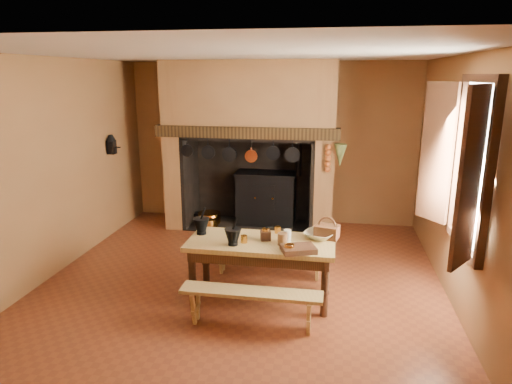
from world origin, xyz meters
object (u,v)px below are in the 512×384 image
bench_front (251,300)px  mixing_bowl (320,235)px  work_table (261,250)px  wicker_basket (327,231)px  iron_range (267,198)px  coffee_grinder (266,234)px

bench_front → mixing_bowl: mixing_bowl is taller
work_table → wicker_basket: (0.74, 0.23, 0.20)m
wicker_basket → iron_range: bearing=127.5°
iron_range → mixing_bowl: size_ratio=4.66×
bench_front → mixing_bowl: 1.15m
wicker_basket → work_table: bearing=-148.5°
iron_range → wicker_basket: iron_range is taller
bench_front → coffee_grinder: coffee_grinder is taller
bench_front → wicker_basket: 1.24m
iron_range → work_table: bearing=-82.8°
coffee_grinder → mixing_bowl: bearing=-1.9°
work_table → mixing_bowl: (0.66, 0.19, 0.16)m
work_table → bench_front: 0.71m
work_table → coffee_grinder: coffee_grinder is taller
iron_range → work_table: (0.35, -2.76, 0.13)m
bench_front → coffee_grinder: size_ratio=8.50×
bench_front → wicker_basket: wicker_basket is taller
work_table → coffee_grinder: 0.19m
coffee_grinder → wicker_basket: size_ratio=0.56×
iron_range → wicker_basket: bearing=-66.8°
bench_front → mixing_bowl: size_ratio=4.30×
mixing_bowl → work_table: bearing=-164.1°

